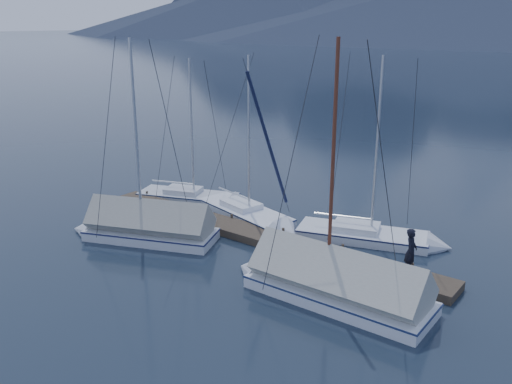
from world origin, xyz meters
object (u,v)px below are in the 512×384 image
at_px(sailboat_covered_near, 324,283).
at_px(person, 411,251).
at_px(sailboat_open_right, 381,239).
at_px(sailboat_covered_far, 140,228).
at_px(sailboat_open_mid, 255,218).
at_px(sailboat_open_left, 202,199).

xyz_separation_m(sailboat_covered_near, person, (1.95, 2.96, 0.73)).
distance_m(sailboat_open_right, sailboat_covered_near, 5.87).
bearing_deg(person, sailboat_covered_far, 96.01).
relative_size(sailboat_open_mid, sailboat_open_right, 0.98).
bearing_deg(sailboat_covered_far, sailboat_open_right, 35.11).
bearing_deg(sailboat_open_right, person, -49.86).
relative_size(sailboat_open_left, sailboat_open_right, 0.94).
bearing_deg(sailboat_covered_far, person, 16.41).
relative_size(sailboat_open_right, sailboat_covered_far, 0.92).
bearing_deg(person, sailboat_open_mid, 68.97).
height_order(sailboat_open_right, sailboat_covered_near, sailboat_covered_near).
xyz_separation_m(sailboat_open_right, sailboat_covered_far, (-8.82, -6.20, 0.31)).
distance_m(sailboat_covered_far, person, 11.76).
relative_size(sailboat_open_mid, sailboat_covered_near, 0.88).
bearing_deg(sailboat_covered_near, sailboat_open_mid, 145.22).
bearing_deg(sailboat_open_right, sailboat_open_left, -176.23).
bearing_deg(sailboat_covered_far, sailboat_covered_near, 2.21).
bearing_deg(sailboat_covered_far, sailboat_open_left, 103.94).
height_order(sailboat_open_mid, person, sailboat_open_mid).
relative_size(sailboat_covered_near, person, 5.62).
height_order(sailboat_covered_near, sailboat_covered_far, sailboat_covered_near).
bearing_deg(sailboat_open_right, sailboat_open_mid, -167.99).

